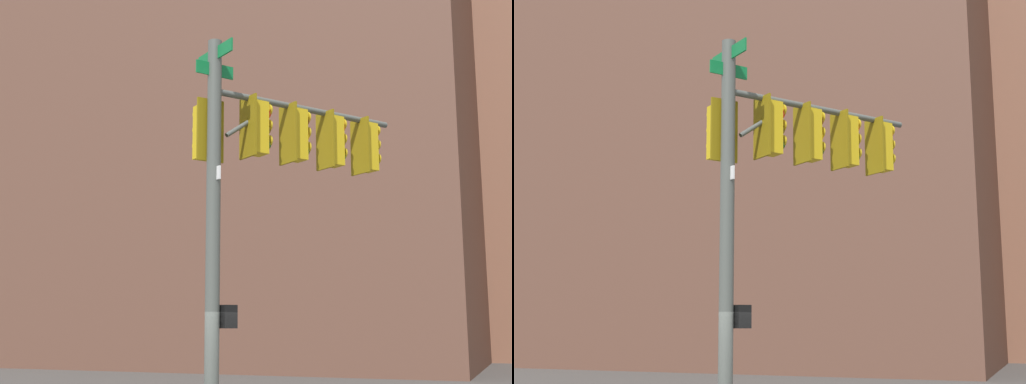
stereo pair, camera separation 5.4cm
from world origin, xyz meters
TOP-DOWN VIEW (x-y plane):
  - signal_pole_assembly at (-0.76, -1.19)m, footprint 3.05×3.82m
  - building_brick_nearside at (10.96, -29.26)m, footprint 27.10×19.80m
  - building_glass_tower at (18.00, -54.12)m, footprint 30.86×24.23m

SIDE VIEW (x-z plane):
  - signal_pole_assembly at x=-0.76m, z-range 1.40..8.80m
  - building_brick_nearside at x=10.96m, z-range 0.00..43.22m
  - building_glass_tower at x=18.00m, z-range 0.00..68.95m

